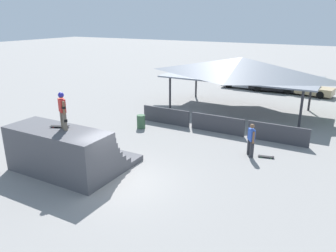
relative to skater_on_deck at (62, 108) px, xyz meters
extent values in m
plane|color=gray|center=(2.60, 0.42, -3.03)|extent=(160.00, 160.00, 0.00)
cube|color=#4C4C51|center=(-0.29, 0.85, -2.90)|extent=(4.89, 3.95, 0.26)
cube|color=#4C4C51|center=(-0.29, 0.35, -2.64)|extent=(4.89, 2.94, 0.26)
cube|color=#4C4C51|center=(-0.29, 0.16, -2.38)|extent=(4.89, 2.56, 0.26)
cube|color=#4C4C51|center=(-0.29, 0.04, -2.12)|extent=(4.89, 2.31, 0.26)
cube|color=#4C4C51|center=(-0.29, -0.05, -1.86)|extent=(4.89, 2.14, 0.26)
cube|color=#4C4C51|center=(-0.29, -0.12, -1.59)|extent=(4.89, 2.01, 0.26)
cube|color=#4C4C51|center=(-0.29, -0.16, -1.33)|extent=(4.89, 1.92, 0.26)
cube|color=#4C4C51|center=(-0.29, -0.19, -1.07)|extent=(4.89, 1.87, 0.26)
cylinder|color=silver|center=(-0.29, 0.73, -0.97)|extent=(4.80, 0.07, 0.07)
cube|color=#6B6051|center=(0.15, -0.08, -0.55)|extent=(0.20, 0.20, 0.79)
cube|color=black|center=(0.16, -0.06, -0.50)|extent=(0.23, 0.21, 0.11)
cube|color=#6B6051|center=(-0.15, 0.08, -0.55)|extent=(0.20, 0.20, 0.79)
cube|color=black|center=(-0.14, 0.11, -0.50)|extent=(0.23, 0.21, 0.11)
cube|color=red|center=(0.00, 0.00, 0.13)|extent=(0.48, 0.39, 0.56)
cylinder|color=brown|center=(0.23, -0.13, 0.08)|extent=(0.14, 0.14, 0.56)
cylinder|color=black|center=(0.23, -0.13, 0.09)|extent=(0.21, 0.21, 0.08)
cylinder|color=brown|center=(-0.23, 0.13, 0.08)|extent=(0.14, 0.14, 0.56)
cylinder|color=black|center=(-0.23, 0.13, 0.09)|extent=(0.21, 0.21, 0.08)
sphere|color=brown|center=(0.00, 0.00, 0.55)|extent=(0.22, 0.22, 0.22)
sphere|color=#232399|center=(0.00, 0.00, 0.57)|extent=(0.24, 0.24, 0.24)
cylinder|color=red|center=(-0.18, 0.25, -0.91)|extent=(0.06, 0.05, 0.05)
cylinder|color=red|center=(-0.12, 0.12, -0.91)|extent=(0.06, 0.05, 0.05)
cylinder|color=red|center=(-0.64, 0.04, -0.91)|extent=(0.06, 0.05, 0.05)
cylinder|color=red|center=(-0.58, -0.09, -0.91)|extent=(0.06, 0.05, 0.05)
cube|color=black|center=(-0.38, 0.08, -0.88)|extent=(0.83, 0.52, 0.02)
cube|color=black|center=(-0.03, 0.23, -0.86)|extent=(0.17, 0.22, 0.02)
cube|color=#2D2D33|center=(6.51, 6.03, -2.61)|extent=(0.22, 0.22, 0.84)
cube|color=#2D2D33|center=(6.72, 5.73, -2.61)|extent=(0.22, 0.22, 0.84)
cube|color=blue|center=(6.61, 5.88, -1.90)|extent=(0.45, 0.50, 0.59)
cylinder|color=brown|center=(6.45, 6.11, -1.94)|extent=(0.16, 0.16, 0.59)
cylinder|color=brown|center=(6.78, 5.65, -1.94)|extent=(0.16, 0.16, 0.59)
sphere|color=brown|center=(6.61, 5.88, -1.45)|extent=(0.23, 0.23, 0.23)
cylinder|color=green|center=(7.60, 6.17, -3.01)|extent=(0.06, 0.04, 0.05)
cylinder|color=green|center=(7.63, 6.03, -3.01)|extent=(0.06, 0.04, 0.05)
cylinder|color=green|center=(7.14, 6.06, -3.01)|extent=(0.06, 0.04, 0.05)
cylinder|color=green|center=(7.17, 5.93, -3.01)|extent=(0.06, 0.04, 0.05)
cube|color=black|center=(7.38, 6.05, -2.97)|extent=(0.78, 0.36, 0.02)
cube|color=black|center=(7.72, 6.12, -2.95)|extent=(0.13, 0.22, 0.02)
cube|color=#3D3D42|center=(0.29, 8.45, -2.51)|extent=(3.36, 0.12, 1.05)
cube|color=#3D3D42|center=(3.86, 8.45, -2.51)|extent=(3.36, 0.12, 1.05)
cube|color=#3D3D42|center=(7.44, 8.45, -2.51)|extent=(3.36, 0.12, 1.05)
cylinder|color=#2D2D33|center=(-1.17, 11.66, -1.80)|extent=(0.16, 0.16, 2.47)
cylinder|color=#2D2D33|center=(8.13, 11.66, -1.80)|extent=(0.16, 0.16, 2.47)
cylinder|color=#2D2D33|center=(-1.17, 16.42, -1.80)|extent=(0.16, 0.16, 2.47)
cylinder|color=#2D2D33|center=(8.13, 16.42, -1.80)|extent=(0.16, 0.16, 2.47)
cube|color=slate|center=(3.48, 14.04, -0.51)|extent=(10.94, 5.60, 0.10)
pyramid|color=slate|center=(3.48, 14.04, 0.23)|extent=(10.72, 5.49, 1.38)
cylinder|color=#385B3D|center=(-0.64, 6.87, -2.61)|extent=(0.52, 0.52, 0.85)
cube|color=#A8AAAF|center=(1.45, 22.16, -2.55)|extent=(4.27, 1.81, 0.62)
cube|color=#283342|center=(1.34, 22.16, -2.01)|extent=(1.99, 1.49, 0.46)
cube|color=#A8AAAF|center=(1.34, 22.16, -1.78)|extent=(1.90, 1.45, 0.04)
cylinder|color=black|center=(2.73, 22.98, -2.71)|extent=(0.64, 0.21, 0.64)
cylinder|color=black|center=(2.76, 21.40, -2.71)|extent=(0.64, 0.21, 0.64)
cylinder|color=black|center=(0.14, 22.92, -2.71)|extent=(0.64, 0.21, 0.64)
cylinder|color=black|center=(0.18, 21.35, -2.71)|extent=(0.64, 0.21, 0.64)
cube|color=black|center=(4.37, 21.97, -2.55)|extent=(4.44, 1.87, 0.62)
cube|color=#283342|center=(4.25, 21.96, -2.01)|extent=(2.09, 1.49, 0.46)
cube|color=black|center=(4.25, 21.96, -1.78)|extent=(1.99, 1.45, 0.04)
cylinder|color=black|center=(5.66, 22.78, -2.71)|extent=(0.65, 0.23, 0.64)
cylinder|color=black|center=(5.73, 21.28, -2.71)|extent=(0.65, 0.23, 0.64)
cylinder|color=black|center=(3.00, 22.66, -2.71)|extent=(0.65, 0.23, 0.64)
cylinder|color=black|center=(3.07, 21.15, -2.71)|extent=(0.65, 0.23, 0.64)
cube|color=tan|center=(7.28, 21.90, -2.55)|extent=(4.69, 2.31, 0.62)
cube|color=#283342|center=(7.16, 21.92, -2.01)|extent=(2.27, 1.68, 0.46)
cube|color=tan|center=(7.16, 21.92, -1.78)|extent=(2.17, 1.64, 0.04)
cylinder|color=black|center=(8.75, 22.42, -2.71)|extent=(0.66, 0.30, 0.64)
cylinder|color=black|center=(8.51, 20.96, -2.71)|extent=(0.66, 0.30, 0.64)
cylinder|color=black|center=(6.04, 22.85, -2.71)|extent=(0.66, 0.30, 0.64)
cylinder|color=black|center=(5.81, 21.39, -2.71)|extent=(0.66, 0.30, 0.64)
camera|label=1|loc=(10.38, -9.52, 3.67)|focal=35.00mm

